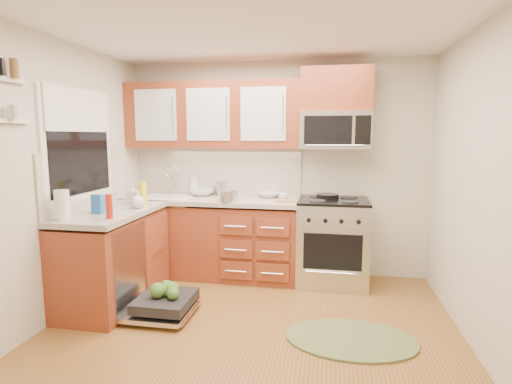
% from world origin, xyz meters
% --- Properties ---
extents(floor, '(3.50, 3.50, 0.00)m').
position_xyz_m(floor, '(0.00, 0.00, 0.00)').
color(floor, brown).
rests_on(floor, ground).
extents(ceiling, '(3.50, 3.50, 0.00)m').
position_xyz_m(ceiling, '(0.00, 0.00, 2.50)').
color(ceiling, white).
rests_on(ceiling, ground).
extents(wall_back, '(3.50, 0.04, 2.50)m').
position_xyz_m(wall_back, '(0.00, 1.75, 1.25)').
color(wall_back, beige).
rests_on(wall_back, ground).
extents(wall_front, '(3.50, 0.04, 2.50)m').
position_xyz_m(wall_front, '(0.00, -1.75, 1.25)').
color(wall_front, beige).
rests_on(wall_front, ground).
extents(wall_left, '(0.04, 3.50, 2.50)m').
position_xyz_m(wall_left, '(-1.75, 0.00, 1.25)').
color(wall_left, beige).
rests_on(wall_left, ground).
extents(wall_right, '(0.04, 3.50, 2.50)m').
position_xyz_m(wall_right, '(1.75, 0.00, 1.25)').
color(wall_right, beige).
rests_on(wall_right, ground).
extents(base_cabinet_back, '(2.05, 0.60, 0.85)m').
position_xyz_m(base_cabinet_back, '(-0.73, 1.45, 0.42)').
color(base_cabinet_back, brown).
rests_on(base_cabinet_back, ground).
extents(base_cabinet_left, '(0.60, 1.25, 0.85)m').
position_xyz_m(base_cabinet_left, '(-1.45, 0.52, 0.42)').
color(base_cabinet_left, brown).
rests_on(base_cabinet_left, ground).
extents(countertop_back, '(2.07, 0.64, 0.05)m').
position_xyz_m(countertop_back, '(-0.72, 1.44, 0.90)').
color(countertop_back, '#A5A297').
rests_on(countertop_back, base_cabinet_back).
extents(countertop_left, '(0.64, 1.27, 0.05)m').
position_xyz_m(countertop_left, '(-1.44, 0.53, 0.90)').
color(countertop_left, '#A5A297').
rests_on(countertop_left, base_cabinet_left).
extents(backsplash_back, '(2.05, 0.02, 0.57)m').
position_xyz_m(backsplash_back, '(-0.73, 1.74, 1.21)').
color(backsplash_back, beige).
rests_on(backsplash_back, ground).
extents(backsplash_left, '(0.02, 1.25, 0.57)m').
position_xyz_m(backsplash_left, '(-1.74, 0.52, 1.21)').
color(backsplash_left, beige).
rests_on(backsplash_left, ground).
extents(upper_cabinets, '(2.05, 0.35, 0.75)m').
position_xyz_m(upper_cabinets, '(-0.73, 1.57, 1.88)').
color(upper_cabinets, brown).
rests_on(upper_cabinets, ground).
extents(cabinet_over_mw, '(0.76, 0.35, 0.47)m').
position_xyz_m(cabinet_over_mw, '(0.68, 1.57, 2.13)').
color(cabinet_over_mw, brown).
rests_on(cabinet_over_mw, ground).
extents(range, '(0.76, 0.64, 0.95)m').
position_xyz_m(range, '(0.68, 1.43, 0.47)').
color(range, silver).
rests_on(range, ground).
extents(microwave, '(0.76, 0.38, 0.40)m').
position_xyz_m(microwave, '(0.68, 1.55, 1.70)').
color(microwave, silver).
rests_on(microwave, ground).
extents(sink, '(0.62, 0.50, 0.26)m').
position_xyz_m(sink, '(-1.25, 1.42, 0.80)').
color(sink, white).
rests_on(sink, ground).
extents(dishwasher, '(0.70, 0.60, 0.20)m').
position_xyz_m(dishwasher, '(-0.86, 0.30, 0.10)').
color(dishwasher, silver).
rests_on(dishwasher, ground).
extents(window, '(0.03, 1.05, 1.05)m').
position_xyz_m(window, '(-1.74, 0.50, 1.55)').
color(window, white).
rests_on(window, ground).
extents(window_blind, '(0.02, 0.96, 0.40)m').
position_xyz_m(window_blind, '(-1.71, 0.50, 1.88)').
color(window_blind, white).
rests_on(window_blind, ground).
extents(shelf_upper, '(0.04, 0.40, 0.03)m').
position_xyz_m(shelf_upper, '(-1.72, -0.35, 2.05)').
color(shelf_upper, white).
rests_on(shelf_upper, ground).
extents(shelf_lower, '(0.04, 0.40, 0.03)m').
position_xyz_m(shelf_lower, '(-1.72, -0.35, 1.75)').
color(shelf_lower, white).
rests_on(shelf_lower, ground).
extents(rug, '(1.24, 1.04, 0.02)m').
position_xyz_m(rug, '(0.83, 0.15, 0.01)').
color(rug, olive).
rests_on(rug, ground).
extents(skillet, '(0.31, 0.31, 0.05)m').
position_xyz_m(skillet, '(0.61, 1.51, 0.97)').
color(skillet, black).
rests_on(skillet, range).
extents(stock_pot, '(0.25, 0.25, 0.13)m').
position_xyz_m(stock_pot, '(-0.45, 1.22, 0.99)').
color(stock_pot, silver).
rests_on(stock_pot, countertop_back).
extents(cutting_board, '(0.28, 0.20, 0.02)m').
position_xyz_m(cutting_board, '(0.18, 1.34, 0.93)').
color(cutting_board, '#A8734D').
rests_on(cutting_board, countertop_back).
extents(canister, '(0.13, 0.13, 0.18)m').
position_xyz_m(canister, '(-0.66, 1.65, 1.01)').
color(canister, silver).
rests_on(canister, countertop_back).
extents(paper_towel_roll, '(0.13, 0.13, 0.26)m').
position_xyz_m(paper_towel_roll, '(-1.60, 0.02, 1.06)').
color(paper_towel_roll, white).
rests_on(paper_towel_roll, countertop_left).
extents(mustard_bottle, '(0.09, 0.09, 0.25)m').
position_xyz_m(mustard_bottle, '(-1.25, 0.81, 1.05)').
color(mustard_bottle, yellow).
rests_on(mustard_bottle, countertop_left).
extents(red_bottle, '(0.07, 0.07, 0.21)m').
position_xyz_m(red_bottle, '(-1.25, 0.16, 1.03)').
color(red_bottle, '#A9200E').
rests_on(red_bottle, countertop_left).
extents(wooden_box, '(0.14, 0.12, 0.12)m').
position_xyz_m(wooden_box, '(-1.37, 0.92, 0.99)').
color(wooden_box, brown).
rests_on(wooden_box, countertop_left).
extents(blue_carton, '(0.12, 0.08, 0.18)m').
position_xyz_m(blue_carton, '(-1.48, 0.36, 1.01)').
color(blue_carton, blue).
rests_on(blue_carton, countertop_left).
extents(bowl_a, '(0.29, 0.29, 0.06)m').
position_xyz_m(bowl_a, '(-0.07, 1.60, 0.96)').
color(bowl_a, '#999999').
rests_on(bowl_a, countertop_back).
extents(bowl_b, '(0.38, 0.38, 0.09)m').
position_xyz_m(bowl_b, '(-0.89, 1.60, 0.97)').
color(bowl_b, '#999999').
rests_on(bowl_b, countertop_back).
extents(cup, '(0.14, 0.14, 0.09)m').
position_xyz_m(cup, '(0.13, 1.46, 0.97)').
color(cup, '#999999').
rests_on(cup, countertop_back).
extents(soap_bottle_a, '(0.13, 0.13, 0.29)m').
position_xyz_m(soap_bottle_a, '(-1.00, 1.68, 1.07)').
color(soap_bottle_a, '#999999').
rests_on(soap_bottle_a, countertop_back).
extents(soap_bottle_b, '(0.10, 0.10, 0.21)m').
position_xyz_m(soap_bottle_b, '(-1.43, 0.91, 1.03)').
color(soap_bottle_b, '#999999').
rests_on(soap_bottle_b, countertop_left).
extents(soap_bottle_c, '(0.16, 0.16, 0.18)m').
position_xyz_m(soap_bottle_c, '(-1.25, 0.68, 1.01)').
color(soap_bottle_c, '#999999').
rests_on(soap_bottle_c, countertop_left).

